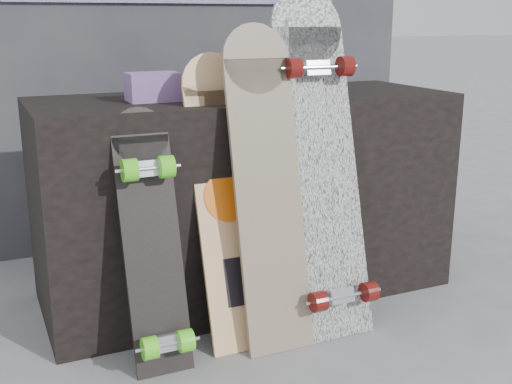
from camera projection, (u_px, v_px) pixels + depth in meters
name	position (u px, v px, depth m)	size (l,w,h in m)	color
ground	(304.00, 343.00, 2.21)	(60.00, 60.00, 0.00)	slate
vendor_table	(246.00, 196.00, 2.55)	(1.60, 0.60, 0.80)	black
booth	(176.00, 14.00, 3.11)	(2.40, 0.22, 2.20)	#333237
merch_box_purple	(153.00, 87.00, 2.26)	(0.18, 0.12, 0.10)	#563A77
merch_box_small	(322.00, 76.00, 2.56)	(0.14, 0.14, 0.12)	#563A77
merch_box_flat	(227.00, 86.00, 2.49)	(0.22, 0.10, 0.06)	#D1B78C
longboard_geisha	(227.00, 192.00, 2.17)	(0.23, 0.32, 0.98)	beige
longboard_celtic	(267.00, 179.00, 2.13)	(0.24, 0.26, 1.07)	#CBB28B
longboard_cascadia	(321.00, 156.00, 2.23)	(0.27, 0.39, 1.19)	white
skateboard_dark	(153.00, 240.00, 2.00)	(0.18, 0.30, 0.82)	black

